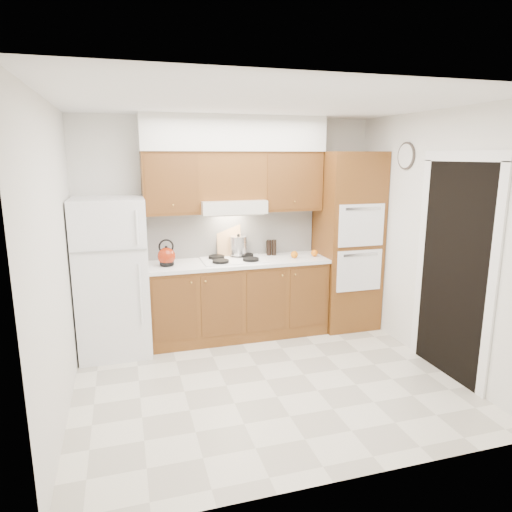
{
  "coord_description": "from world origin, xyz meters",
  "views": [
    {
      "loc": [
        -1.25,
        -3.91,
        2.15
      ],
      "look_at": [
        0.03,
        0.45,
        1.15
      ],
      "focal_mm": 32.0,
      "sensor_mm": 36.0,
      "label": 1
    }
  ],
  "objects_px": {
    "fridge": "(112,277)",
    "oven_cabinet": "(347,241)",
    "kettle": "(167,256)",
    "stock_pot": "(239,246)"
  },
  "relations": [
    {
      "from": "stock_pot",
      "to": "kettle",
      "type": "bearing_deg",
      "value": -166.66
    },
    {
      "from": "stock_pot",
      "to": "fridge",
      "type": "bearing_deg",
      "value": -171.29
    },
    {
      "from": "oven_cabinet",
      "to": "kettle",
      "type": "distance_m",
      "value": 2.25
    },
    {
      "from": "oven_cabinet",
      "to": "kettle",
      "type": "relative_size",
      "value": 10.99
    },
    {
      "from": "oven_cabinet",
      "to": "stock_pot",
      "type": "height_order",
      "value": "oven_cabinet"
    },
    {
      "from": "fridge",
      "to": "kettle",
      "type": "xyz_separation_m",
      "value": [
        0.6,
        0.02,
        0.19
      ]
    },
    {
      "from": "oven_cabinet",
      "to": "kettle",
      "type": "height_order",
      "value": "oven_cabinet"
    },
    {
      "from": "fridge",
      "to": "oven_cabinet",
      "type": "height_order",
      "value": "oven_cabinet"
    },
    {
      "from": "stock_pot",
      "to": "oven_cabinet",
      "type": "bearing_deg",
      "value": -8.01
    },
    {
      "from": "kettle",
      "to": "oven_cabinet",
      "type": "bearing_deg",
      "value": -22.03
    }
  ]
}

